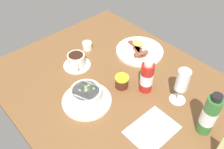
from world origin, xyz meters
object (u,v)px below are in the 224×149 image
object	(u,v)px
porridge_bowl	(86,96)
sauce_bottle_red	(147,77)
coffee_cup	(77,61)
breakfast_plate	(139,50)
wine_glass	(182,82)
sauce_bottle_green	(209,115)
jam_jar	(121,81)
creamer_jug	(87,46)
cutlery_setting	(153,129)

from	to	relation	value
porridge_bowl	sauce_bottle_red	bearing A→B (deg)	63.61
sauce_bottle_red	coffee_cup	bearing A→B (deg)	-158.71
sauce_bottle_red	breakfast_plate	xyz separation A→B (cm)	(-19.60, 17.22, -6.21)
wine_glass	sauce_bottle_green	xyz separation A→B (cm)	(15.19, -4.91, -1.58)
sauce_bottle_green	porridge_bowl	bearing A→B (deg)	-149.27
coffee_cup	jam_jar	size ratio (longest dim) A/B	2.14
jam_jar	sauce_bottle_red	bearing A→B (deg)	36.37
creamer_jug	sauce_bottle_red	xyz separation A→B (cm)	(39.29, 0.98, 5.04)
porridge_bowl	coffee_cup	distance (cm)	23.31
jam_jar	coffee_cup	bearing A→B (deg)	-165.16
creamer_jug	sauce_bottle_red	bearing A→B (deg)	1.43
coffee_cup	wine_glass	xyz separation A→B (cm)	(45.18, 18.05, 7.30)
coffee_cup	breakfast_plate	bearing A→B (deg)	66.97
creamer_jug	jam_jar	world-z (taller)	jam_jar
porridge_bowl	breakfast_plate	size ratio (longest dim) A/B	0.85
porridge_bowl	cutlery_setting	bearing A→B (deg)	20.26
cutlery_setting	coffee_cup	bearing A→B (deg)	179.57
creamer_jug	wine_glass	bearing A→B (deg)	7.05
coffee_cup	sauce_bottle_red	xyz separation A→B (cm)	(32.26, 12.57, 4.14)
jam_jar	breakfast_plate	world-z (taller)	jam_jar
porridge_bowl	cutlery_setting	distance (cm)	28.94
creamer_jug	sauce_bottle_green	size ratio (longest dim) A/B	0.30
cutlery_setting	jam_jar	xyz separation A→B (cm)	(-24.17, 6.65, 2.57)
sauce_bottle_green	breakfast_plate	size ratio (longest dim) A/B	0.79
coffee_cup	sauce_bottle_green	bearing A→B (deg)	12.28
sauce_bottle_green	cutlery_setting	bearing A→B (deg)	-132.75
wine_glass	breakfast_plate	size ratio (longest dim) A/B	0.67
cutlery_setting	wine_glass	bearing A→B (deg)	98.38
breakfast_plate	coffee_cup	bearing A→B (deg)	-113.03
porridge_bowl	creamer_jug	xyz separation A→B (cm)	(-27.93, 21.92, -1.17)
wine_glass	porridge_bowl	bearing A→B (deg)	-130.56
creamer_jug	breakfast_plate	bearing A→B (deg)	42.74
jam_jar	breakfast_plate	xyz separation A→B (cm)	(-11.06, 23.51, -1.89)
breakfast_plate	jam_jar	bearing A→B (deg)	-64.80
coffee_cup	breakfast_plate	distance (cm)	32.44
jam_jar	porridge_bowl	bearing A→B (deg)	-99.66
creamer_jug	cutlery_setting	bearing A→B (deg)	-12.28
cutlery_setting	wine_glass	xyz separation A→B (cm)	(-2.71, 18.41, 10.05)
creamer_jug	jam_jar	bearing A→B (deg)	-9.79
wine_glass	sauce_bottle_green	size ratio (longest dim) A/B	0.84
breakfast_plate	sauce_bottle_green	bearing A→B (deg)	-19.24
coffee_cup	creamer_jug	distance (cm)	13.59
porridge_bowl	sauce_bottle_red	size ratio (longest dim) A/B	1.29
wine_glass	jam_jar	world-z (taller)	wine_glass
porridge_bowl	breakfast_plate	xyz separation A→B (cm)	(-8.23, 40.12, -2.33)
creamer_jug	jam_jar	xyz separation A→B (cm)	(30.76, -5.31, 0.73)
porridge_bowl	sauce_bottle_green	bearing A→B (deg)	30.73
cutlery_setting	sauce_bottle_green	xyz separation A→B (cm)	(12.48, 13.50, 8.47)
porridge_bowl	coffee_cup	size ratio (longest dim) A/B	1.56
cutlery_setting	jam_jar	distance (cm)	25.20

